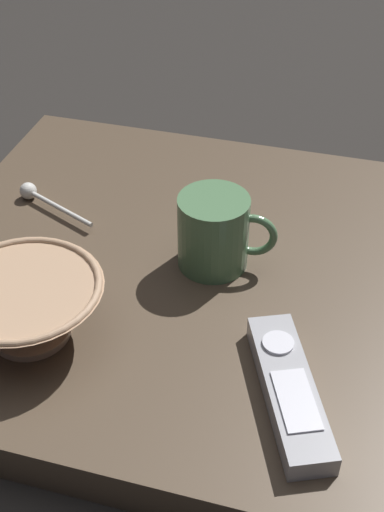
{
  "coord_description": "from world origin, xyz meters",
  "views": [
    {
      "loc": [
        -0.18,
        0.58,
        0.56
      ],
      "look_at": [
        -0.02,
        0.01,
        0.07
      ],
      "focal_mm": 48.39,
      "sensor_mm": 36.0,
      "label": 1
    }
  ],
  "objects_px": {
    "teaspoon": "(37,195)",
    "coffee_mug": "(215,232)",
    "cereal_bowl": "(26,306)",
    "tv_remote_near": "(289,389)"
  },
  "relations": [
    {
      "from": "coffee_mug",
      "to": "cereal_bowl",
      "type": "bearing_deg",
      "value": 45.96
    },
    {
      "from": "teaspoon",
      "to": "coffee_mug",
      "type": "bearing_deg",
      "value": 167.38
    },
    {
      "from": "cereal_bowl",
      "to": "coffee_mug",
      "type": "height_order",
      "value": "coffee_mug"
    },
    {
      "from": "coffee_mug",
      "to": "tv_remote_near",
      "type": "relative_size",
      "value": 0.63
    },
    {
      "from": "cereal_bowl",
      "to": "coffee_mug",
      "type": "xyz_separation_m",
      "value": [
        -0.15,
        -0.16,
        0.01
      ]
    },
    {
      "from": "cereal_bowl",
      "to": "teaspoon",
      "type": "distance_m",
      "value": 0.24
    },
    {
      "from": "cereal_bowl",
      "to": "tv_remote_near",
      "type": "bearing_deg",
      "value": 177.12
    },
    {
      "from": "tv_remote_near",
      "to": "teaspoon",
      "type": "bearing_deg",
      "value": -32.18
    },
    {
      "from": "coffee_mug",
      "to": "teaspoon",
      "type": "xyz_separation_m",
      "value": [
        0.25,
        -0.06,
        -0.03
      ]
    },
    {
      "from": "coffee_mug",
      "to": "teaspoon",
      "type": "bearing_deg",
      "value": -12.62
    }
  ]
}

